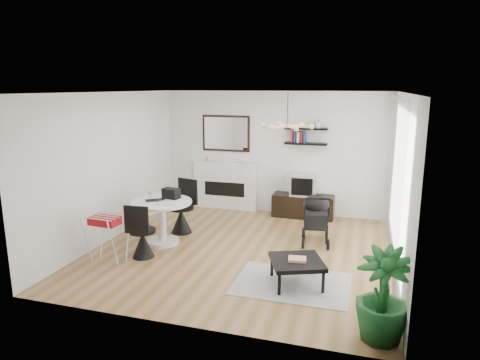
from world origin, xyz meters
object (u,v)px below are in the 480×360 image
(tv_console, at_px, (303,206))
(dining_table, at_px, (162,216))
(stroller, at_px, (316,220))
(potted_plant, at_px, (383,295))
(crt_tv, at_px, (303,185))
(coffee_table, at_px, (297,263))
(fireplace, at_px, (225,180))
(drying_rack, at_px, (108,237))

(tv_console, relative_size, dining_table, 1.21)
(stroller, bearing_deg, dining_table, -170.53)
(tv_console, bearing_deg, potted_plant, -70.88)
(crt_tv, distance_m, coffee_table, 3.33)
(dining_table, bearing_deg, potted_plant, -28.82)
(fireplace, distance_m, potted_plant, 5.65)
(coffee_table, bearing_deg, stroller, 88.37)
(coffee_table, bearing_deg, tv_console, 96.82)
(fireplace, relative_size, stroller, 2.23)
(tv_console, bearing_deg, stroller, -73.39)
(dining_table, xyz_separation_m, drying_rack, (-0.44, -1.03, -0.10))
(fireplace, distance_m, tv_console, 1.89)
(tv_console, height_order, crt_tv, crt_tv)
(stroller, relative_size, coffee_table, 1.05)
(fireplace, height_order, potted_plant, fireplace)
(crt_tv, bearing_deg, potted_plant, -70.78)
(fireplace, xyz_separation_m, crt_tv, (1.82, -0.17, 0.04))
(tv_console, height_order, potted_plant, potted_plant)
(stroller, xyz_separation_m, coffee_table, (-0.05, -1.80, -0.08))
(drying_rack, bearing_deg, crt_tv, 56.00)
(tv_console, xyz_separation_m, drying_rack, (-2.65, -3.36, 0.18))
(stroller, height_order, potted_plant, potted_plant)
(stroller, xyz_separation_m, potted_plant, (1.07, -2.89, 0.12))
(fireplace, relative_size, coffee_table, 2.33)
(crt_tv, xyz_separation_m, dining_table, (-2.20, -2.33, -0.20))
(crt_tv, relative_size, stroller, 0.55)
(tv_console, height_order, stroller, stroller)
(fireplace, height_order, crt_tv, fireplace)
(drying_rack, xyz_separation_m, stroller, (3.09, 1.87, -0.01))
(crt_tv, relative_size, coffee_table, 0.57)
(tv_console, relative_size, coffee_table, 1.42)
(crt_tv, xyz_separation_m, stroller, (0.45, -1.49, -0.31))
(tv_console, relative_size, stroller, 1.35)
(fireplace, height_order, stroller, fireplace)
(crt_tv, distance_m, drying_rack, 4.29)
(drying_rack, height_order, potted_plant, potted_plant)
(coffee_table, distance_m, potted_plant, 1.58)
(crt_tv, bearing_deg, dining_table, -133.38)
(crt_tv, xyz_separation_m, potted_plant, (1.53, -4.37, -0.19))
(potted_plant, bearing_deg, dining_table, 151.18)
(dining_table, bearing_deg, drying_rack, -113.21)
(drying_rack, distance_m, coffee_table, 3.04)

